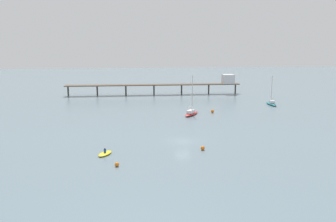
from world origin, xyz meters
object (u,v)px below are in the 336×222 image
at_px(mooring_buoy_near, 203,148).
at_px(mooring_buoy_inner, 117,164).
at_px(sailboat_teal, 271,103).
at_px(dinghy_yellow, 105,153).
at_px(mooring_buoy_outer, 212,111).
at_px(pier, 184,83).
at_px(sailboat_red, 191,112).

bearing_deg(mooring_buoy_near, mooring_buoy_inner, -155.98).
bearing_deg(sailboat_teal, dinghy_yellow, -137.98).
bearing_deg(mooring_buoy_outer, mooring_buoy_inner, -122.26).
xyz_separation_m(sailboat_teal, mooring_buoy_inner, (-41.54, -44.58, -0.27)).
distance_m(pier, sailboat_teal, 31.97).
height_order(pier, sailboat_red, sailboat_red).
distance_m(dinghy_yellow, mooring_buoy_inner, 5.77).
bearing_deg(sailboat_teal, mooring_buoy_outer, -154.82).
bearing_deg(mooring_buoy_near, dinghy_yellow, -178.25).
bearing_deg(sailboat_red, dinghy_yellow, -123.70).
xyz_separation_m(dinghy_yellow, mooring_buoy_inner, (1.89, -5.45, 0.10)).
bearing_deg(mooring_buoy_near, sailboat_teal, 53.82).
distance_m(mooring_buoy_near, mooring_buoy_outer, 31.10).
bearing_deg(mooring_buoy_outer, mooring_buoy_near, -107.24).
relative_size(dinghy_yellow, mooring_buoy_near, 5.14).
bearing_deg(mooring_buoy_inner, mooring_buoy_outer, 57.74).
distance_m(pier, mooring_buoy_near, 63.52).
relative_size(pier, sailboat_red, 6.24).
distance_m(pier, sailboat_red, 35.79).
distance_m(pier, dinghy_yellow, 67.52).
xyz_separation_m(mooring_buoy_near, mooring_buoy_outer, (9.22, 29.70, 0.07)).
xyz_separation_m(mooring_buoy_inner, mooring_buoy_near, (13.26, 5.91, 0.02)).
height_order(dinghy_yellow, mooring_buoy_near, dinghy_yellow).
xyz_separation_m(pier, mooring_buoy_near, (-7.75, -62.94, -3.57)).
xyz_separation_m(sailboat_teal, mooring_buoy_near, (-28.28, -38.67, -0.24)).
bearing_deg(pier, sailboat_teal, -49.79).
distance_m(sailboat_teal, sailboat_red, 27.13).
height_order(mooring_buoy_near, mooring_buoy_outer, mooring_buoy_outer).
height_order(sailboat_red, dinghy_yellow, sailboat_red).
bearing_deg(pier, mooring_buoy_outer, -87.48).
bearing_deg(pier, mooring_buoy_near, -97.02).
xyz_separation_m(sailboat_red, dinghy_yellow, (-18.68, -28.02, -0.42)).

